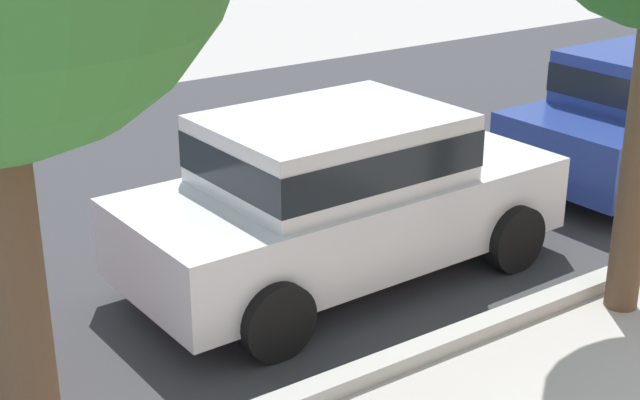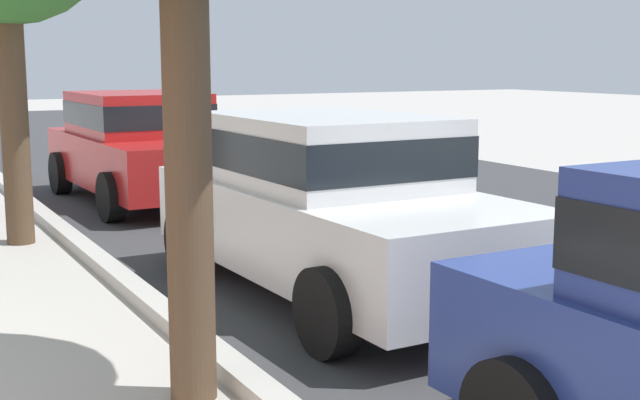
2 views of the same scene
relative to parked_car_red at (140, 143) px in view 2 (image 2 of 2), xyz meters
name	(u,v)px [view 2 (image 2 of 2)]	position (x,y,z in m)	size (l,w,h in m)	color
curb_stone	(209,350)	(6.70, -1.55, -0.78)	(60.00, 0.20, 0.12)	#B2AFA8
parked_car_red	(140,143)	(0.00, 0.00, 0.00)	(4.14, 2.01, 1.56)	#B21E1E
parked_car_white	(332,199)	(5.65, 0.00, 0.00)	(4.14, 2.01, 1.56)	silver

